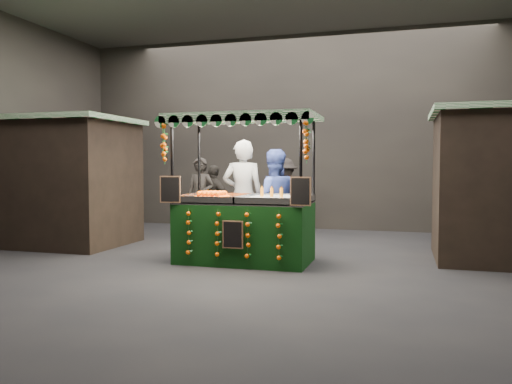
% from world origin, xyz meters
% --- Properties ---
extents(ground, '(12.00, 12.00, 0.00)m').
position_xyz_m(ground, '(0.00, 0.00, 0.00)').
color(ground, black).
rests_on(ground, ground).
extents(market_hall, '(12.10, 10.10, 5.05)m').
position_xyz_m(market_hall, '(0.00, 0.00, 3.38)').
color(market_hall, black).
rests_on(market_hall, ground).
extents(neighbour_stall_left, '(3.00, 2.20, 2.60)m').
position_xyz_m(neighbour_stall_left, '(-4.40, 1.00, 1.31)').
color(neighbour_stall_left, black).
rests_on(neighbour_stall_left, ground).
extents(juice_stall, '(2.55, 1.50, 2.47)m').
position_xyz_m(juice_stall, '(-0.09, 0.17, 0.76)').
color(juice_stall, black).
rests_on(juice_stall, ground).
extents(vendor_grey, '(0.86, 0.65, 2.11)m').
position_xyz_m(vendor_grey, '(-0.42, 1.09, 1.05)').
color(vendor_grey, slate).
rests_on(vendor_grey, ground).
extents(vendor_blue, '(1.15, 1.03, 1.93)m').
position_xyz_m(vendor_blue, '(0.15, 1.15, 0.97)').
color(vendor_blue, navy).
rests_on(vendor_blue, ground).
extents(shopper_0, '(0.70, 0.50, 1.81)m').
position_xyz_m(shopper_0, '(-1.87, 2.50, 0.91)').
color(shopper_0, '#282320').
rests_on(shopper_0, ground).
extents(shopper_1, '(0.94, 0.84, 1.61)m').
position_xyz_m(shopper_1, '(3.43, 1.80, 0.80)').
color(shopper_1, '#2D2725').
rests_on(shopper_1, ground).
extents(shopper_2, '(1.04, 0.80, 1.64)m').
position_xyz_m(shopper_2, '(-1.75, 3.03, 0.82)').
color(shopper_2, '#2C2824').
rests_on(shopper_2, ground).
extents(shopper_3, '(1.34, 1.11, 1.81)m').
position_xyz_m(shopper_3, '(-0.29, 3.92, 0.90)').
color(shopper_3, black).
rests_on(shopper_3, ground).
extents(shopper_4, '(0.89, 0.77, 1.53)m').
position_xyz_m(shopper_4, '(-4.50, 3.64, 0.76)').
color(shopper_4, '#292321').
rests_on(shopper_4, ground).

